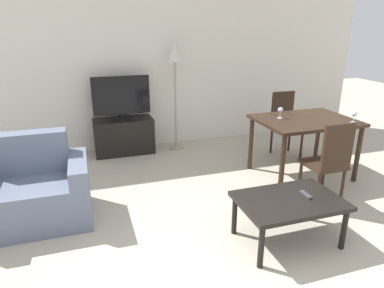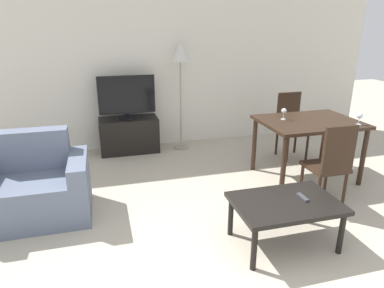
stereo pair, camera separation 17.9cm
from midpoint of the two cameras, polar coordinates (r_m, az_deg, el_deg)
name	(u,v)px [view 1 (the left image)]	position (r m, az deg, el deg)	size (l,w,h in m)	color
wall_back	(143,63)	(5.57, -9.13, 13.20)	(7.76, 0.06, 2.70)	silver
armchair	(33,192)	(3.89, -26.14, -7.26)	(1.09, 0.76, 0.88)	slate
tv_stand	(124,136)	(5.46, -12.19, 1.31)	(0.90, 0.43, 0.55)	black
tv	(121,98)	(5.31, -12.65, 7.49)	(0.86, 0.30, 0.66)	black
coffee_table	(289,204)	(3.24, 14.36, -9.67)	(0.94, 0.63, 0.44)	black
dining_table	(305,126)	(4.62, 17.21, 2.87)	(1.21, 0.91, 0.78)	black
dining_chair_near	(329,160)	(3.96, 20.69, -2.50)	(0.40, 0.40, 0.96)	black
dining_chair_far	(285,121)	(5.39, 14.33, 3.78)	(0.40, 0.40, 0.96)	black
floor_lamp	(175,58)	(5.31, -3.88, 14.08)	(0.31, 0.31, 1.67)	gray
remote_primary	(306,195)	(3.30, 16.94, -8.09)	(0.04, 0.15, 0.02)	#38383D
wine_glass_left	(354,115)	(4.60, 24.44, 4.48)	(0.07, 0.07, 0.15)	silver
wine_glass_center	(280,111)	(4.51, 13.43, 5.42)	(0.07, 0.07, 0.15)	silver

